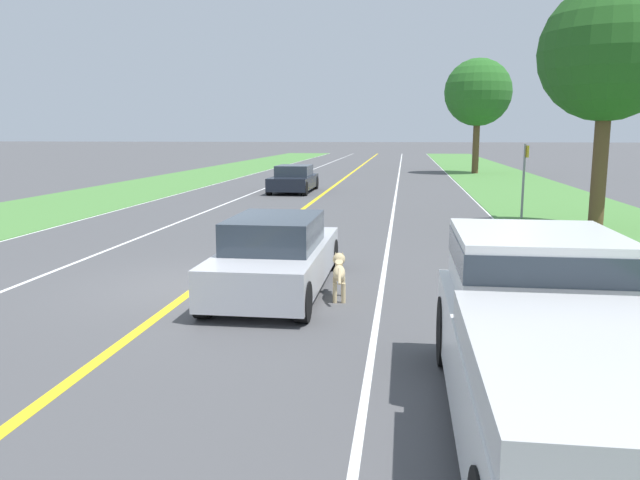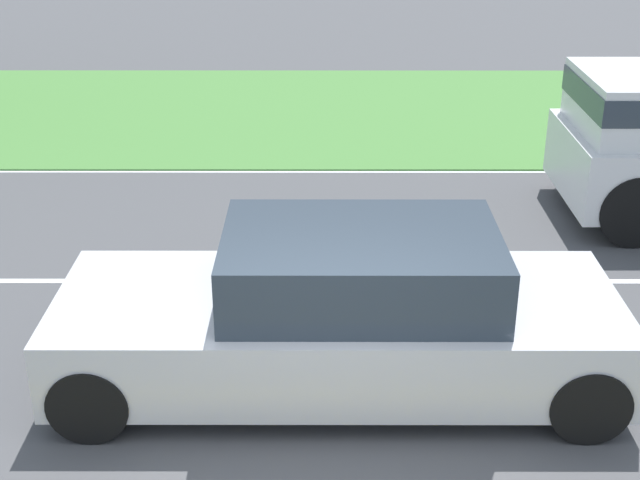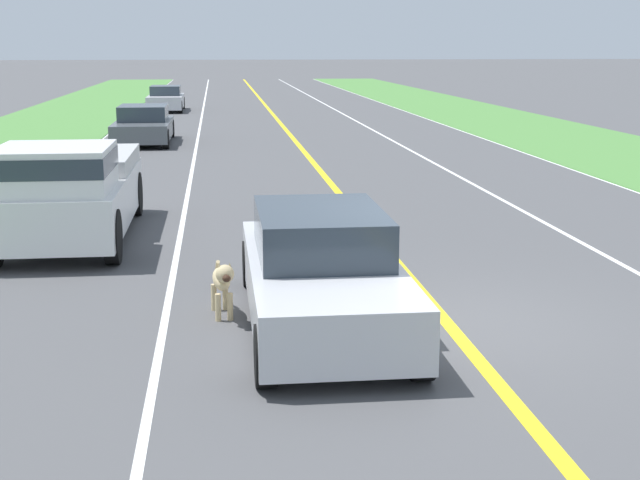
{
  "view_description": "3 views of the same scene",
  "coord_description": "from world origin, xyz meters",
  "views": [
    {
      "loc": [
        3.88,
        -11.28,
        2.91
      ],
      "look_at": [
        2.36,
        -0.05,
        0.96
      ],
      "focal_mm": 35.0,
      "sensor_mm": 36.0,
      "label": 1
    },
    {
      "loc": [
        -5.05,
        0.06,
        4.34
      ],
      "look_at": [
        2.2,
        0.08,
        1.07
      ],
      "focal_mm": 50.0,
      "sensor_mm": 36.0,
      "label": 2
    },
    {
      "loc": [
        2.79,
        10.39,
        3.39
      ],
      "look_at": [
        1.58,
        -0.06,
        1.07
      ],
      "focal_mm": 50.0,
      "sensor_mm": 36.0,
      "label": 3
    }
  ],
  "objects": [
    {
      "name": "roadside_tree_right_far",
      "position": [
        8.99,
        35.52,
        5.78
      ],
      "size": [
        4.79,
        4.79,
        8.2
      ],
      "color": "brown",
      "rests_on": "ground"
    },
    {
      "name": "roadside_tree_right_near",
      "position": [
        9.64,
        8.31,
        5.18
      ],
      "size": [
        3.96,
        3.96,
        7.2
      ],
      "color": "brown",
      "rests_on": "ground"
    },
    {
      "name": "street_sign",
      "position": [
        7.92,
        10.64,
        1.61
      ],
      "size": [
        0.11,
        0.64,
        2.56
      ],
      "color": "gray",
      "rests_on": "ground"
    },
    {
      "name": "lane_dash_same_dir",
      "position": [
        3.5,
        0.0,
        0.0
      ],
      "size": [
        0.1,
        160.0,
        0.01
      ],
      "primitive_type": "cube",
      "color": "white",
      "rests_on": "ground"
    },
    {
      "name": "ego_car",
      "position": [
        1.56,
        -0.12,
        0.66
      ],
      "size": [
        1.81,
        4.74,
        1.42
      ],
      "color": "silver",
      "rests_on": "ground"
    },
    {
      "name": "pickup_truck",
      "position": [
        5.38,
        -5.39,
        0.93
      ],
      "size": [
        2.06,
        5.37,
        1.81
      ],
      "color": "silver",
      "rests_on": "ground"
    },
    {
      "name": "centre_divider_line",
      "position": [
        0.0,
        0.0,
        0.0
      ],
      "size": [
        0.18,
        160.0,
        0.01
      ],
      "primitive_type": "cube",
      "color": "yellow",
      "rests_on": "ground"
    },
    {
      "name": "oncoming_car",
      "position": [
        -1.6,
        19.53,
        0.63
      ],
      "size": [
        1.94,
        4.5,
        1.33
      ],
      "rotation": [
        0.0,
        0.0,
        3.14
      ],
      "color": "black",
      "rests_on": "ground"
    },
    {
      "name": "lane_edge_line_right",
      "position": [
        7.0,
        0.0,
        0.0
      ],
      "size": [
        0.14,
        160.0,
        0.01
      ],
      "primitive_type": "cube",
      "color": "white",
      "rests_on": "ground"
    },
    {
      "name": "dog",
      "position": [
        2.77,
        -0.51,
        0.49
      ],
      "size": [
        0.32,
        1.18,
        0.78
      ],
      "rotation": [
        0.0,
        0.0,
        0.11
      ],
      "color": "#D1B784",
      "rests_on": "ground"
    },
    {
      "name": "ground_plane",
      "position": [
        0.0,
        0.0,
        0.0
      ],
      "size": [
        400.0,
        400.0,
        0.0
      ],
      "primitive_type": "plane",
      "color": "#4C4C4F"
    },
    {
      "name": "lane_dash_oncoming",
      "position": [
        -3.5,
        0.0,
        0.0
      ],
      "size": [
        0.1,
        160.0,
        0.01
      ],
      "primitive_type": "cube",
      "color": "white",
      "rests_on": "ground"
    }
  ]
}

